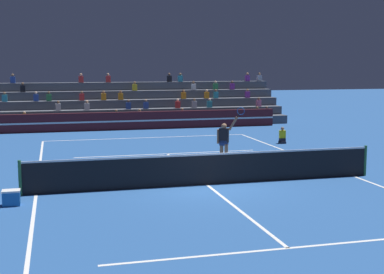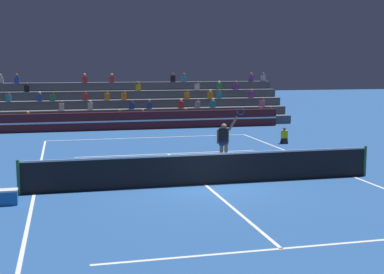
{
  "view_description": "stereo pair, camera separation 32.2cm",
  "coord_description": "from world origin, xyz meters",
  "px_view_note": "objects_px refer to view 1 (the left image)",
  "views": [
    {
      "loc": [
        -4.86,
        -16.81,
        4.01
      ],
      "look_at": [
        0.46,
        3.77,
        1.1
      ],
      "focal_mm": 50.0,
      "sensor_mm": 36.0,
      "label": 1
    },
    {
      "loc": [
        -4.55,
        -16.88,
        4.01
      ],
      "look_at": [
        0.46,
        3.77,
        1.1
      ],
      "focal_mm": 50.0,
      "sensor_mm": 36.0,
      "label": 2
    }
  ],
  "objects_px": {
    "ball_kid_courtside": "(282,137)",
    "tennis_player": "(224,142)",
    "tennis_ball": "(157,178)",
    "equipment_cooler": "(11,198)"
  },
  "relations": [
    {
      "from": "ball_kid_courtside",
      "to": "equipment_cooler",
      "type": "relative_size",
      "value": 1.69
    },
    {
      "from": "ball_kid_courtside",
      "to": "tennis_player",
      "type": "bearing_deg",
      "value": -132.81
    },
    {
      "from": "ball_kid_courtside",
      "to": "tennis_ball",
      "type": "bearing_deg",
      "value": -138.96
    },
    {
      "from": "tennis_ball",
      "to": "equipment_cooler",
      "type": "bearing_deg",
      "value": -152.47
    },
    {
      "from": "ball_kid_courtside",
      "to": "tennis_ball",
      "type": "xyz_separation_m",
      "value": [
        -7.78,
        -6.77,
        -0.3
      ]
    },
    {
      "from": "ball_kid_courtside",
      "to": "tennis_ball",
      "type": "distance_m",
      "value": 10.31
    },
    {
      "from": "tennis_player",
      "to": "equipment_cooler",
      "type": "xyz_separation_m",
      "value": [
        -7.7,
        -4.07,
        -0.76
      ]
    },
    {
      "from": "tennis_player",
      "to": "tennis_ball",
      "type": "height_order",
      "value": "tennis_player"
    },
    {
      "from": "ball_kid_courtside",
      "to": "equipment_cooler",
      "type": "height_order",
      "value": "ball_kid_courtside"
    },
    {
      "from": "tennis_player",
      "to": "equipment_cooler",
      "type": "height_order",
      "value": "tennis_player"
    }
  ]
}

